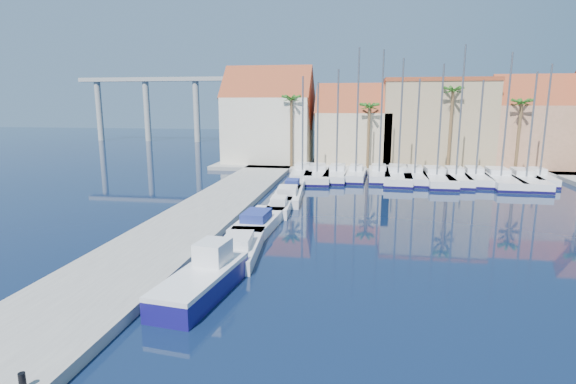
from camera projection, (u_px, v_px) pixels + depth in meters
name	position (u px, v px, depth m)	size (l,w,h in m)	color
ground	(278.00, 324.00, 18.33)	(260.00, 260.00, 0.00)	black
quay_west	(191.00, 223.00, 32.77)	(6.00, 77.00, 0.50)	gray
shore_north	(410.00, 165.00, 63.15)	(54.00, 16.00, 0.50)	gray
bollard	(22.00, 381.00, 13.33)	(0.21, 0.21, 0.53)	black
fishing_boat	(203.00, 279.00, 21.06)	(2.95, 6.69, 2.26)	navy
motorboat_west_0	(240.00, 247.00, 26.50)	(2.82, 7.02, 1.40)	white
motorboat_west_1	(259.00, 221.00, 32.19)	(2.73, 7.52, 1.40)	white
motorboat_west_2	(280.00, 206.00, 36.85)	(2.07, 5.50, 1.40)	white
motorboat_west_3	(288.00, 195.00, 41.30)	(2.94, 7.63, 1.40)	white
motorboat_west_4	(293.00, 187.00, 45.03)	(1.88, 5.64, 1.40)	white
sailboat_0	(303.00, 173.00, 53.84)	(3.25, 9.56, 11.81)	white
sailboat_1	(317.00, 174.00, 52.84)	(3.58, 11.03, 11.09)	white
sailboat_2	(337.00, 174.00, 52.89)	(2.82, 9.54, 12.54)	white
sailboat_3	(356.00, 174.00, 52.74)	(2.61, 8.31, 14.86)	white
sailboat_4	(379.00, 174.00, 52.83)	(2.44, 8.90, 14.66)	white
sailboat_5	(398.00, 175.00, 51.99)	(3.79, 11.68, 13.63)	white
sailboat_6	(414.00, 176.00, 51.63)	(3.06, 9.80, 11.42)	white
sailboat_7	(436.00, 177.00, 50.66)	(3.10, 11.17, 12.92)	white
sailboat_8	(455.00, 177.00, 50.70)	(3.13, 10.19, 14.90)	white
sailboat_9	(475.00, 177.00, 50.93)	(3.39, 10.03, 11.24)	white
sailboat_10	(499.00, 178.00, 49.88)	(3.41, 11.55, 14.03)	white
sailboat_11	(524.00, 180.00, 49.29)	(3.77, 11.27, 12.03)	white
sailboat_12	(538.00, 177.00, 50.30)	(2.74, 8.32, 12.92)	white
building_0	(269.00, 119.00, 64.11)	(12.30, 9.00, 13.50)	beige
building_1	(354.00, 129.00, 62.46)	(10.30, 8.00, 11.00)	#CCB88F
building_2	(435.00, 122.00, 61.50)	(14.20, 10.20, 11.50)	tan
building_3	(531.00, 126.00, 58.71)	(10.30, 8.00, 12.00)	tan
palm_0	(291.00, 101.00, 58.14)	(2.60, 2.60, 10.15)	brown
palm_1	(369.00, 108.00, 56.75)	(2.60, 2.60, 9.15)	brown
palm_2	(453.00, 93.00, 54.80)	(2.60, 2.60, 11.15)	brown
palm_3	(522.00, 105.00, 53.81)	(2.60, 2.60, 9.65)	brown
viaduct	(175.00, 96.00, 101.84)	(48.00, 2.20, 14.45)	#9E9E99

